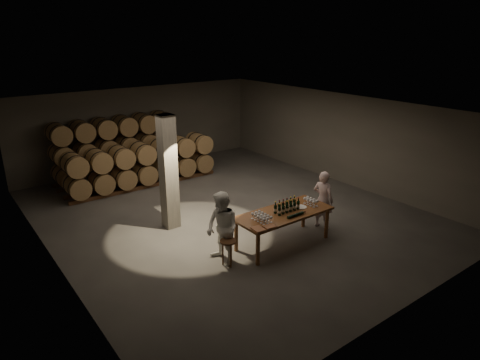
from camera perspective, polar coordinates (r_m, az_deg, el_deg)
room at (r=11.82m, az=-9.52°, el=0.97°), size 12.00×12.00×12.00m
tasting_table at (r=10.99m, az=5.79°, el=-4.78°), size 2.60×1.10×0.90m
barrel_stack_back at (r=16.51m, az=-16.19°, el=4.28°), size 4.70×0.95×2.31m
barrel_stack_front at (r=15.50m, az=-12.83°, el=2.18°), size 5.48×0.95×1.57m
bottle_cluster at (r=10.97m, az=6.27°, el=-3.60°), size 0.73×0.23×0.33m
lying_bottles at (r=10.73m, az=7.44°, el=-4.65°), size 0.60×0.08×0.08m
glass_cluster_left at (r=10.40m, az=2.91°, el=-4.80°), size 0.30×0.52×0.17m
glass_cluster_right at (r=11.45m, az=9.43°, el=-2.65°), size 0.20×0.42×0.18m
plate at (r=11.30m, az=8.11°, el=-3.58°), size 0.31×0.31×0.02m
notebook_near at (r=10.12m, az=3.95°, el=-6.20°), size 0.29×0.24×0.03m
notebook_corner at (r=9.99m, az=2.42°, el=-6.54°), size 0.27×0.33×0.03m
pen at (r=10.20m, az=4.52°, el=-6.06°), size 0.13×0.04×0.01m
stool at (r=10.11m, az=-1.59°, el=-8.65°), size 0.39×0.39×0.64m
person_man at (r=12.07m, az=11.01°, el=-2.61°), size 0.53×0.68×1.67m
person_woman at (r=10.06m, az=-2.39°, el=-6.49°), size 0.72×0.90×1.78m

